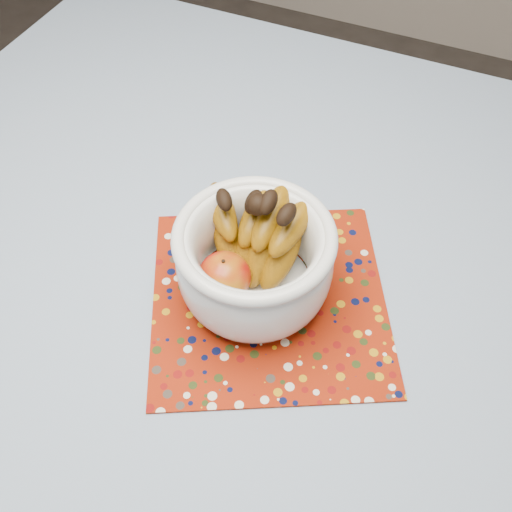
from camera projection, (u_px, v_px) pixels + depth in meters
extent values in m
plane|color=#2D2826|center=(227.00, 441.00, 1.53)|extent=(4.00, 4.00, 0.00)
cube|color=brown|center=(209.00, 270.00, 0.96)|extent=(1.20, 1.20, 0.04)
cylinder|color=brown|center=(134.00, 151.00, 1.68)|extent=(0.06, 0.06, 0.71)
cube|color=#6481A6|center=(208.00, 260.00, 0.94)|extent=(1.32, 1.32, 0.01)
cube|color=maroon|center=(269.00, 299.00, 0.88)|extent=(0.46, 0.46, 0.00)
cylinder|color=silver|center=(255.00, 289.00, 0.88)|extent=(0.11, 0.11, 0.01)
cylinder|color=silver|center=(255.00, 284.00, 0.87)|extent=(0.16, 0.16, 0.01)
torus|color=silver|center=(254.00, 237.00, 0.79)|extent=(0.22, 0.22, 0.02)
ellipsoid|color=#870507|center=(224.00, 276.00, 0.83)|extent=(0.08, 0.08, 0.07)
sphere|color=black|center=(258.00, 204.00, 0.80)|extent=(0.03, 0.03, 0.03)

